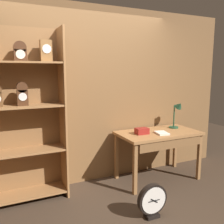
{
  "coord_description": "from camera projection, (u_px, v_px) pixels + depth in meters",
  "views": [
    {
      "loc": [
        -1.22,
        -2.2,
        1.67
      ],
      "look_at": [
        0.1,
        0.63,
        1.15
      ],
      "focal_mm": 39.68,
      "sensor_mm": 36.0,
      "label": 1
    }
  ],
  "objects": [
    {
      "name": "ground_plane",
      "position": [
        128.0,
        223.0,
        2.75
      ],
      "size": [
        10.0,
        10.0,
        0.0
      ],
      "primitive_type": "plane",
      "color": "#3D2D21"
    },
    {
      "name": "workbench",
      "position": [
        159.0,
        138.0,
        3.75
      ],
      "size": [
        1.24,
        0.67,
        0.75
      ],
      "color": "#9E6B3D",
      "rests_on": "ground"
    },
    {
      "name": "open_repair_manual",
      "position": [
        162.0,
        133.0,
        3.64
      ],
      "size": [
        0.2,
        0.25,
        0.02
      ],
      "primitive_type": "cube",
      "rotation": [
        0.0,
        0.0,
        -0.2
      ],
      "color": "silver",
      "rests_on": "workbench"
    },
    {
      "name": "back_wood_panel",
      "position": [
        89.0,
        96.0,
        3.64
      ],
      "size": [
        4.8,
        0.05,
        2.6
      ],
      "primitive_type": "cube",
      "color": "brown",
      "rests_on": "ground"
    },
    {
      "name": "desk_lamp",
      "position": [
        177.0,
        112.0,
        3.97
      ],
      "size": [
        0.19,
        0.2,
        0.45
      ],
      "color": "#1E472D",
      "rests_on": "workbench"
    },
    {
      "name": "bookshelf",
      "position": [
        9.0,
        114.0,
        3.03
      ],
      "size": [
        1.28,
        0.36,
        2.21
      ],
      "color": "#9E6B3D",
      "rests_on": "ground"
    },
    {
      "name": "toolbox_small",
      "position": [
        142.0,
        131.0,
        3.63
      ],
      "size": [
        0.19,
        0.13,
        0.09
      ],
      "primitive_type": "cube",
      "color": "maroon",
      "rests_on": "workbench"
    },
    {
      "name": "round_clock_large",
      "position": [
        152.0,
        201.0,
        2.82
      ],
      "size": [
        0.36,
        0.11,
        0.4
      ],
      "color": "black",
      "rests_on": "ground"
    }
  ]
}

